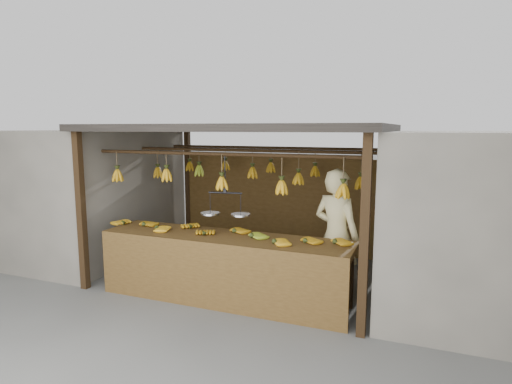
% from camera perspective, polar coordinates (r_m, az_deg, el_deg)
% --- Properties ---
extents(ground, '(80.00, 80.00, 0.00)m').
position_cam_1_polar(ground, '(7.10, -0.91, -10.77)').
color(ground, '#5B5B57').
extents(stall, '(4.30, 3.30, 2.40)m').
position_cam_1_polar(stall, '(7.02, 0.09, 5.46)').
color(stall, black).
rests_on(stall, ground).
extents(neighbor_left, '(3.00, 3.00, 2.30)m').
position_cam_1_polar(neighbor_left, '(8.83, -23.05, 0.05)').
color(neighbor_left, slate).
rests_on(neighbor_left, ground).
extents(neighbor_right, '(3.00, 3.00, 2.30)m').
position_cam_1_polar(neighbor_right, '(6.39, 30.50, -3.47)').
color(neighbor_right, slate).
rests_on(neighbor_right, ground).
extents(counter, '(3.58, 0.79, 0.96)m').
position_cam_1_polar(counter, '(5.78, -4.70, -7.93)').
color(counter, brown).
rests_on(counter, ground).
extents(hanging_bananas, '(3.61, 2.25, 0.39)m').
position_cam_1_polar(hanging_bananas, '(6.75, -1.00, 2.34)').
color(hanging_bananas, '#CB8F15').
rests_on(hanging_bananas, ground).
extents(balance_scale, '(0.68, 0.33, 0.84)m').
position_cam_1_polar(balance_scale, '(5.87, -4.10, -2.50)').
color(balance_scale, black).
rests_on(balance_scale, ground).
extents(vendor, '(0.78, 0.65, 1.82)m').
position_cam_1_polar(vendor, '(5.87, 10.64, -5.79)').
color(vendor, beige).
rests_on(vendor, ground).
extents(bag_bundles, '(0.08, 0.26, 1.30)m').
position_cam_1_polar(bag_bundles, '(7.69, 16.56, -2.17)').
color(bag_bundles, yellow).
rests_on(bag_bundles, ground).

